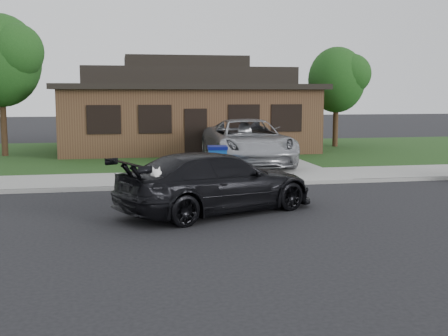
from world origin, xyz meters
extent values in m
plane|color=black|center=(0.00, 0.00, 0.00)|extent=(120.00, 120.00, 0.00)
cube|color=gray|center=(0.00, 5.00, 0.06)|extent=(60.00, 3.00, 0.12)
cube|color=gray|center=(0.00, 3.50, 0.06)|extent=(60.00, 0.12, 0.12)
cube|color=#193814|center=(0.00, 13.00, 0.07)|extent=(60.00, 13.00, 0.13)
cube|color=gray|center=(6.00, 10.00, 0.07)|extent=(4.50, 13.00, 0.14)
imported|color=black|center=(3.00, -0.21, 0.76)|extent=(5.62, 4.05, 1.51)
ellipsoid|color=white|center=(1.42, -1.14, 1.05)|extent=(0.34, 0.40, 0.30)
sphere|color=white|center=(1.42, -1.37, 1.15)|extent=(0.26, 0.26, 0.26)
cube|color=white|center=(1.42, -1.50, 1.11)|extent=(0.09, 0.12, 0.08)
sphere|color=black|center=(1.42, -1.56, 1.11)|extent=(0.04, 0.04, 0.04)
cone|color=white|center=(1.36, -1.32, 1.29)|extent=(0.11, 0.11, 0.14)
cone|color=white|center=(1.49, -1.32, 1.29)|extent=(0.11, 0.11, 0.14)
imported|color=#9FA1A6|center=(5.68, 8.03, 1.03)|extent=(3.10, 6.49, 1.79)
cube|color=navy|center=(3.86, 4.62, 0.61)|extent=(0.66, 0.66, 0.97)
cube|color=#060C50|center=(3.86, 4.62, 1.15)|extent=(0.72, 0.72, 0.11)
cylinder|color=black|center=(3.65, 4.32, 0.20)|extent=(0.07, 0.16, 0.15)
cylinder|color=black|center=(4.08, 4.32, 0.20)|extent=(0.07, 0.16, 0.15)
cube|color=#422B1C|center=(4.00, 15.00, 1.63)|extent=(12.00, 8.00, 3.00)
cube|color=black|center=(4.00, 15.00, 3.25)|extent=(12.60, 8.60, 0.25)
cube|color=black|center=(4.00, 15.00, 3.78)|extent=(10.00, 6.50, 0.80)
cube|color=black|center=(4.00, 15.00, 4.48)|extent=(6.00, 3.50, 0.60)
cube|color=black|center=(4.00, 10.97, 1.23)|extent=(1.00, 0.06, 2.10)
cube|color=black|center=(0.00, 10.97, 1.83)|extent=(1.30, 0.05, 1.10)
cube|color=black|center=(2.20, 10.97, 1.83)|extent=(1.30, 0.05, 1.10)
cube|color=black|center=(6.20, 10.97, 1.83)|extent=(1.30, 0.05, 1.10)
cube|color=black|center=(8.20, 10.97, 1.83)|extent=(1.30, 0.05, 1.10)
cylinder|color=#332114|center=(-4.50, 13.00, 1.37)|extent=(0.28, 0.28, 2.48)
ellipsoid|color=#143811|center=(-4.50, 13.00, 4.41)|extent=(3.60, 3.60, 4.14)
sphere|color=#26591E|center=(-3.78, 12.46, 4.77)|extent=(2.52, 2.52, 2.52)
cylinder|color=#332114|center=(12.00, 14.50, 1.14)|extent=(0.28, 0.28, 2.03)
ellipsoid|color=#143811|center=(12.00, 14.50, 3.65)|extent=(3.00, 3.00, 3.45)
sphere|color=#26591E|center=(12.60, 14.05, 3.95)|extent=(2.10, 2.10, 2.10)
camera|label=1|loc=(0.62, -13.83, 2.97)|focal=45.00mm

